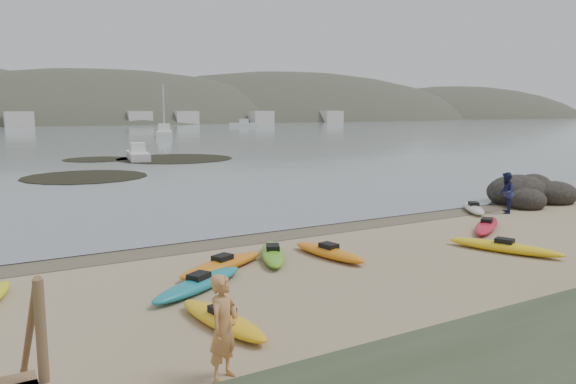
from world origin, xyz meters
TOP-DOWN VIEW (x-y plane):
  - ground at (0.00, 0.00)m, footprint 600.00×600.00m
  - wet_sand at (0.00, -0.30)m, footprint 60.00×60.00m
  - kayaks at (-1.07, -4.38)m, footprint 22.08×9.75m
  - person_west at (-7.04, -9.82)m, footprint 0.82×0.75m
  - person_east at (10.24, -1.83)m, footprint 1.14×1.11m
  - rock_cluster at (13.86, -0.40)m, footprint 5.18×3.79m
  - kelp_mats at (2.37, 29.30)m, footprint 19.57×20.59m
  - moored_boats at (3.80, 82.06)m, footprint 99.17×89.83m
  - far_hills at (39.38, 193.97)m, footprint 550.00×135.00m
  - far_town at (6.00, 145.00)m, footprint 199.00×5.00m

SIDE VIEW (x-z plane):
  - far_hills at x=39.38m, z-range -55.93..24.07m
  - ground at x=0.00m, z-range 0.00..0.00m
  - wet_sand at x=0.00m, z-range 0.00..0.00m
  - kelp_mats at x=2.37m, z-range 0.01..0.05m
  - kayaks at x=-1.07m, z-range 0.00..0.34m
  - rock_cluster at x=13.86m, z-range -0.62..1.07m
  - moored_boats at x=3.80m, z-range -0.06..1.17m
  - person_east at x=10.24m, z-range 0.00..1.86m
  - person_west at x=-7.04m, z-range 0.00..1.87m
  - far_town at x=6.00m, z-range 0.00..4.00m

